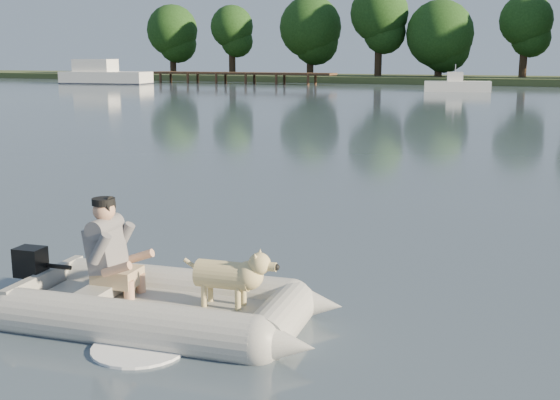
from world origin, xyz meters
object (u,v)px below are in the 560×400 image
at_px(man, 107,245).
at_px(dog, 224,280).
at_px(cabin_cruiser, 106,72).
at_px(motorboat, 458,79).
at_px(dock, 240,78).
at_px(dinghy, 164,269).

height_order(man, dog, man).
relative_size(dog, cabin_cruiser, 0.10).
distance_m(dog, cabin_cruiser, 60.00).
height_order(man, motorboat, motorboat).
relative_size(dock, motorboat, 3.79).
distance_m(dock, dog, 58.78).
xyz_separation_m(man, dog, (1.18, 0.13, -0.23)).
xyz_separation_m(dog, motorboat, (-5.82, 45.80, 0.46)).
height_order(dock, dinghy, dinghy).
height_order(dog, cabin_cruiser, cabin_cruiser).
distance_m(cabin_cruiser, motorboat, 31.49).
distance_m(dock, man, 58.37).
bearing_deg(cabin_cruiser, man, -60.58).
bearing_deg(motorboat, dock, 150.62).
height_order(dock, cabin_cruiser, cabin_cruiser).
height_order(dinghy, man, man).
relative_size(man, dog, 1.16).
xyz_separation_m(cabin_cruiser, motorboat, (31.47, -1.19, -0.19)).
relative_size(dinghy, motorboat, 0.87).
bearing_deg(cabin_cruiser, dog, -59.61).
bearing_deg(motorboat, cabin_cruiser, 166.32).
height_order(man, cabin_cruiser, cabin_cruiser).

